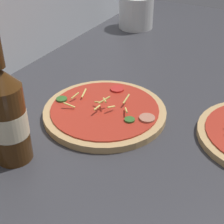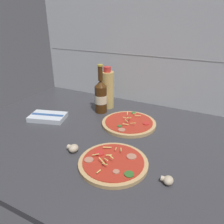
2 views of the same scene
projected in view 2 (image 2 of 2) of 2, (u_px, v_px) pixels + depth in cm
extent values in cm
cube|color=#38383D|center=(133.00, 146.00, 89.73)|extent=(160.00, 90.00, 2.50)
cube|color=silver|center=(168.00, 58.00, 114.84)|extent=(160.00, 1.00, 60.00)
cube|color=gray|center=(168.00, 58.00, 114.39)|extent=(156.80, 0.16, 0.30)
cylinder|color=tan|center=(113.00, 163.00, 76.48)|extent=(24.53, 24.53, 1.31)
cylinder|color=#B22D1E|center=(113.00, 161.00, 76.15)|extent=(21.58, 21.58, 0.30)
cylinder|color=#B7755B|center=(116.00, 172.00, 70.45)|extent=(2.22, 2.22, 0.40)
cylinder|color=#336628|center=(129.00, 174.00, 69.39)|extent=(3.18, 3.18, 0.40)
cylinder|color=red|center=(100.00, 153.00, 79.92)|extent=(3.41, 3.41, 0.40)
cylinder|color=#B7755B|center=(132.00, 157.00, 77.95)|extent=(3.55, 3.55, 0.40)
cylinder|color=#B7755B|center=(89.00, 160.00, 76.17)|extent=(3.22, 3.22, 0.40)
cylinder|color=#EADB6B|center=(116.00, 149.00, 81.24)|extent=(1.01, 2.22, 0.82)
cylinder|color=#EADB6B|center=(111.00, 157.00, 74.97)|extent=(1.92, 0.95, 0.77)
cylinder|color=#EADB6B|center=(121.00, 150.00, 80.31)|extent=(1.36, 2.33, 0.56)
cylinder|color=#EADB6B|center=(107.00, 147.00, 82.39)|extent=(3.01, 1.89, 0.55)
cylinder|color=#EADB6B|center=(106.00, 159.00, 74.46)|extent=(2.51, 2.10, 1.30)
cylinder|color=#EADB6B|center=(102.00, 161.00, 73.95)|extent=(3.14, 1.92, 0.75)
cylinder|color=#EADB6B|center=(96.00, 155.00, 77.86)|extent=(2.57, 1.22, 1.16)
cylinder|color=#EADB6B|center=(105.00, 164.00, 72.38)|extent=(2.26, 0.89, 0.90)
cylinder|color=#EADB6B|center=(109.00, 155.00, 77.18)|extent=(2.09, 1.36, 0.38)
cylinder|color=#EADB6B|center=(99.00, 171.00, 69.95)|extent=(0.66, 2.01, 0.37)
cylinder|color=tan|center=(129.00, 123.00, 104.08)|extent=(25.63, 25.63, 1.44)
cylinder|color=#B22D1E|center=(129.00, 122.00, 103.72)|extent=(22.55, 22.55, 0.30)
cylinder|color=#336628|center=(133.00, 113.00, 112.18)|extent=(2.36, 2.36, 0.40)
cylinder|color=red|center=(145.00, 123.00, 101.51)|extent=(3.07, 3.07, 0.40)
cylinder|color=#336628|center=(120.00, 126.00, 98.93)|extent=(2.07, 2.07, 0.40)
cylinder|color=#B7755B|center=(122.00, 130.00, 95.77)|extent=(3.17, 3.17, 0.40)
cylinder|color=#EADB6B|center=(127.00, 121.00, 101.99)|extent=(1.90, 1.13, 0.75)
cylinder|color=#EADB6B|center=(138.00, 116.00, 107.71)|extent=(3.06, 1.17, 0.75)
cylinder|color=#EADB6B|center=(133.00, 123.00, 99.05)|extent=(2.64, 0.45, 1.25)
cylinder|color=#EADB6B|center=(125.00, 118.00, 104.49)|extent=(2.00, 0.52, 0.37)
cylinder|color=#EADB6B|center=(127.00, 114.00, 110.01)|extent=(1.12, 2.48, 1.17)
cylinder|color=#EADB6B|center=(125.00, 124.00, 99.31)|extent=(2.50, 1.81, 1.03)
cylinder|color=#EADB6B|center=(129.00, 118.00, 102.86)|extent=(2.40, 1.83, 1.25)
cylinder|color=#EADB6B|center=(134.00, 114.00, 109.20)|extent=(2.15, 1.01, 1.00)
cylinder|color=#EADB6B|center=(129.00, 118.00, 104.32)|extent=(0.77, 2.25, 1.07)
cylinder|color=#EADB6B|center=(129.00, 118.00, 102.88)|extent=(1.86, 1.74, 0.65)
cylinder|color=#47280F|center=(101.00, 99.00, 115.39)|extent=(6.34, 6.34, 14.22)
cone|color=#47280F|center=(101.00, 84.00, 111.81)|extent=(6.34, 6.34, 3.28)
cylinder|color=#47280F|center=(100.00, 73.00, 109.65)|extent=(2.41, 2.41, 7.29)
cylinder|color=gold|center=(100.00, 65.00, 107.99)|extent=(2.77, 2.77, 0.80)
cylinder|color=beige|center=(101.00, 99.00, 115.28)|extent=(6.40, 6.40, 4.55)
cylinder|color=#D6B766|center=(107.00, 90.00, 120.33)|extent=(7.13, 7.13, 20.25)
cylinder|color=red|center=(107.00, 69.00, 115.62)|extent=(3.92, 3.92, 2.76)
cylinder|color=beige|center=(164.00, 179.00, 68.16)|extent=(1.65, 1.65, 1.65)
ellipsoid|color=#C6B293|center=(168.00, 180.00, 67.55)|extent=(3.11, 3.66, 2.56)
cylinder|color=beige|center=(70.00, 147.00, 84.06)|extent=(1.89, 1.89, 1.89)
ellipsoid|color=#C6B293|center=(74.00, 148.00, 83.35)|extent=(3.57, 4.20, 2.94)
cube|color=silver|center=(48.00, 117.00, 109.45)|extent=(19.80, 15.44, 2.40)
cube|color=#335693|center=(48.00, 115.00, 108.92)|extent=(16.34, 6.76, 0.16)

